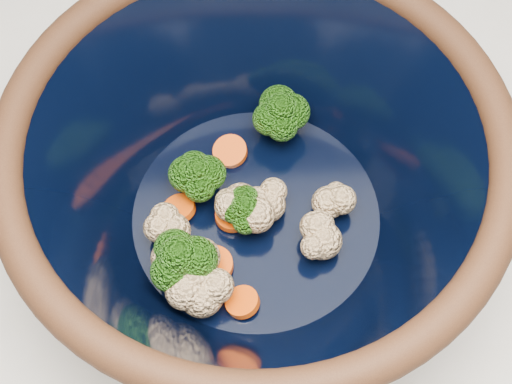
{
  "coord_description": "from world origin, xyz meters",
  "views": [
    {
      "loc": [
        -0.13,
        -0.16,
        1.43
      ],
      "look_at": [
        -0.11,
        0.09,
        0.97
      ],
      "focal_mm": 50.0,
      "sensor_mm": 36.0,
      "label": 1
    }
  ],
  "objects": [
    {
      "name": "mixing_bowl",
      "position": [
        -0.11,
        0.09,
        0.98
      ],
      "size": [
        0.42,
        0.42,
        0.15
      ],
      "rotation": [
        0.0,
        0.0,
        0.32
      ],
      "color": "black",
      "rests_on": "counter"
    },
    {
      "name": "vegetable_pile",
      "position": [
        -0.13,
        0.08,
        0.96
      ],
      "size": [
        0.15,
        0.18,
        0.06
      ],
      "color": "#608442",
      "rests_on": "mixing_bowl"
    }
  ]
}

